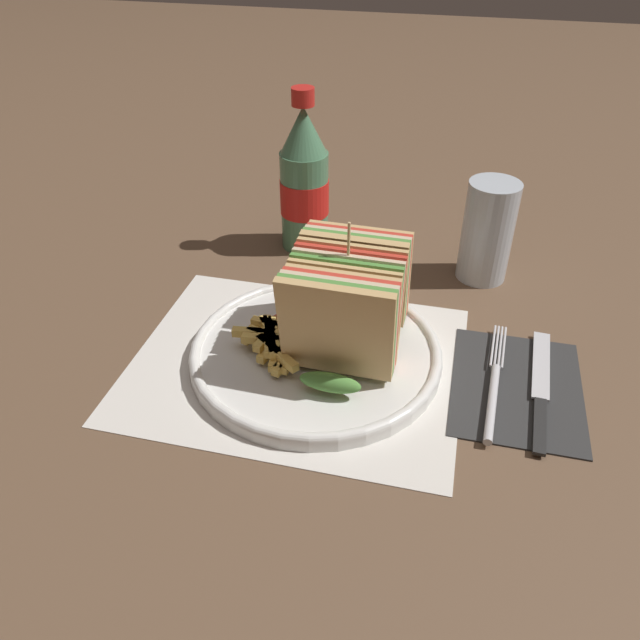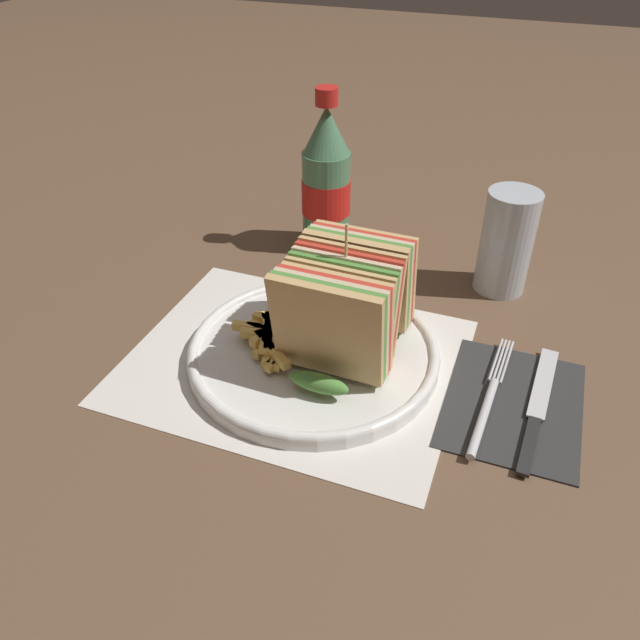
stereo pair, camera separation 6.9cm
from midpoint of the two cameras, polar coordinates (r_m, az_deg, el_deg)
name	(u,v)px [view 2 (the right image)]	position (r m, az deg, el deg)	size (l,w,h in m)	color
ground_plane	(337,350)	(0.71, 4.32, -2.90)	(4.00, 4.00, 0.00)	brown
placemat	(294,360)	(0.69, 0.47, -3.83)	(0.36, 0.29, 0.00)	silver
plate_main	(314,352)	(0.69, 2.27, -3.01)	(0.28, 0.28, 0.02)	white
club_sandwich	(345,305)	(0.65, 5.33, 1.29)	(0.12, 0.17, 0.15)	tan
fries_pile	(272,337)	(0.68, -1.51, -1.64)	(0.09, 0.09, 0.02)	#E0B756
ketchup_blob	(287,321)	(0.71, -0.27, -0.19)	(0.04, 0.03, 0.01)	maroon
napkin	(513,403)	(0.68, 20.08, -7.27)	(0.13, 0.18, 0.00)	#2D2D2D
fork	(487,404)	(0.66, 17.98, -7.47)	(0.02, 0.19, 0.01)	silver
knife	(538,407)	(0.68, 22.08, -7.55)	(0.03, 0.19, 0.00)	black
coke_bottle_near	(326,183)	(0.87, 2.88, 12.37)	(0.07, 0.07, 0.22)	#4C7F5B
glass_near	(505,248)	(0.83, 18.90, 6.17)	(0.07, 0.07, 0.13)	silver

